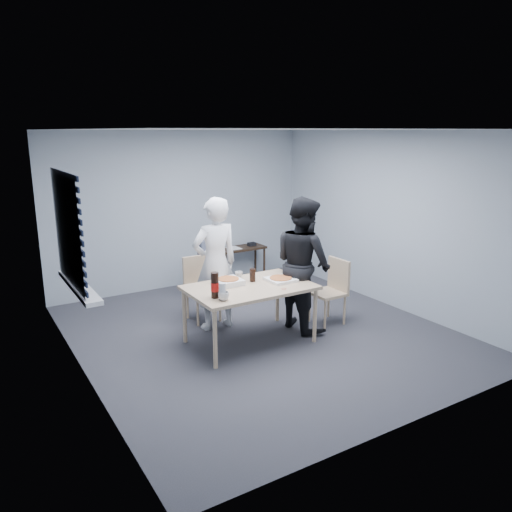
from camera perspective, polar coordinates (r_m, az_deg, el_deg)
room at (r=5.82m, az=-20.39°, el=1.89°), size 5.00×5.00×5.00m
dining_table at (r=6.14m, az=-0.72°, el=-3.98°), size 1.51×0.96×0.74m
chair_far at (r=7.03m, az=-6.37°, el=-3.12°), size 0.42×0.42×0.89m
chair_right at (r=6.93m, az=8.74°, el=-3.46°), size 0.42×0.42×0.89m
person_white at (r=6.57m, az=-4.68°, el=-0.92°), size 0.65×0.42×1.77m
person_black at (r=6.60m, az=5.39°, el=-0.86°), size 0.47×0.86×1.77m
side_table at (r=8.87m, az=-1.73°, el=0.51°), size 0.87×0.39×0.58m
stool at (r=7.94m, az=-5.35°, el=-2.16°), size 0.34×0.34×0.48m
backpack at (r=7.84m, az=-5.36°, el=0.14°), size 0.32×0.24×0.45m
pizza_box_a at (r=6.19m, az=-3.18°, el=-2.92°), size 0.31×0.31×0.08m
pizza_box_b at (r=6.33m, az=2.83°, el=-2.67°), size 0.33×0.33×0.05m
mug_a at (r=5.62m, az=-3.71°, el=-4.60°), size 0.17×0.17×0.10m
mug_b at (r=6.41m, az=-1.99°, el=-2.21°), size 0.10×0.10×0.09m
cola_glass at (r=6.29m, az=-0.40°, el=-2.19°), size 0.09×0.09×0.17m
soda_bottle at (r=5.68m, az=-4.73°, el=-3.40°), size 0.09×0.09×0.30m
plastic_cups at (r=5.65m, az=-3.86°, el=-4.02°), size 0.09×0.09×0.19m
rubber_band at (r=6.02m, az=3.20°, el=-3.77°), size 0.08×0.08×0.00m
papers at (r=8.79m, az=-2.60°, el=0.92°), size 0.31×0.35×0.00m
black_box at (r=8.95m, az=-0.50°, el=1.36°), size 0.15×0.12×0.06m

